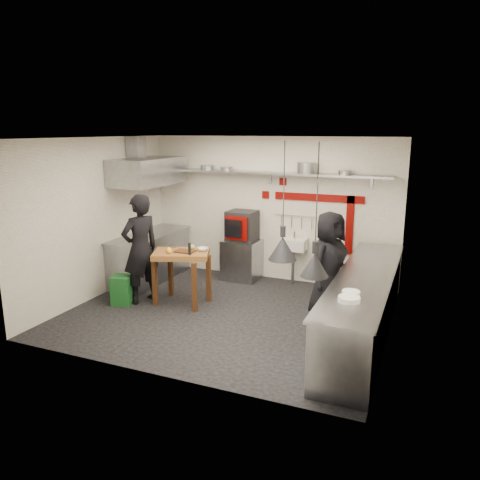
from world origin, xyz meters
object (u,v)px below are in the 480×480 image
at_px(combi_oven, 242,226).
at_px(prep_table, 182,277).
at_px(oven_stand, 242,259).
at_px(chef_right, 329,264).
at_px(chef_left, 140,249).
at_px(green_bin, 122,290).

relative_size(combi_oven, prep_table, 0.63).
xyz_separation_m(oven_stand, chef_right, (1.98, -1.20, 0.45)).
distance_m(combi_oven, chef_left, 2.15).
height_order(combi_oven, green_bin, combi_oven).
distance_m(combi_oven, green_bin, 2.62).
bearing_deg(chef_right, oven_stand, 79.52).
relative_size(green_bin, chef_left, 0.27).
xyz_separation_m(combi_oven, prep_table, (-0.44, -1.64, -0.63)).
xyz_separation_m(prep_table, chef_left, (-0.68, -0.20, 0.48)).
bearing_deg(chef_left, green_bin, -21.76).
distance_m(prep_table, chef_left, 0.86).
relative_size(oven_stand, prep_table, 0.87).
xyz_separation_m(oven_stand, prep_table, (-0.43, -1.64, 0.06)).
relative_size(prep_table, chef_left, 0.49).
xyz_separation_m(green_bin, prep_table, (0.93, 0.43, 0.21)).
height_order(combi_oven, prep_table, combi_oven).
height_order(green_bin, prep_table, prep_table).
distance_m(oven_stand, green_bin, 2.49).
height_order(combi_oven, chef_right, chef_right).
relative_size(oven_stand, green_bin, 1.60).
distance_m(oven_stand, chef_right, 2.36).
distance_m(oven_stand, combi_oven, 0.69).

